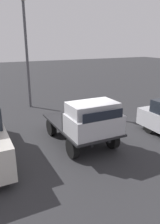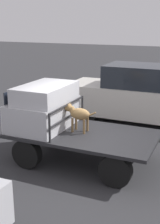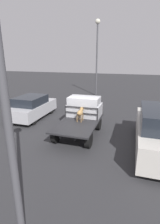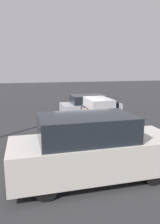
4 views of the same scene
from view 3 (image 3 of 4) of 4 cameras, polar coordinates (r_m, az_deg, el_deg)
name	(u,v)px [view 3 (image 3 of 4)]	position (r m, az deg, el deg)	size (l,w,h in m)	color
ground_plane	(79,135)	(9.82, -0.41, -7.60)	(80.00, 80.00, 0.00)	#2D2D30
flatbed_truck	(79,125)	(9.59, -0.41, -4.40)	(3.71, 2.06, 0.81)	black
truck_cab	(85,107)	(10.37, 1.48, 1.75)	(1.30, 1.94, 1.16)	#B7B7BC
truck_headboard	(81,111)	(9.75, 0.36, 0.32)	(0.04, 1.94, 0.71)	#232326
dog	(80,113)	(9.50, 0.12, -0.17)	(0.90, 0.30, 0.75)	brown
parked_sedan	(32,107)	(12.81, -15.28, 1.59)	(4.01, 1.81, 1.60)	black
parked_pickup_far	(159,131)	(8.64, 24.52, -5.60)	(5.18, 1.91, 2.07)	black
light_pole_far	(97,45)	(19.88, 5.62, 20.85)	(0.52, 0.52, 7.94)	#4C4C51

